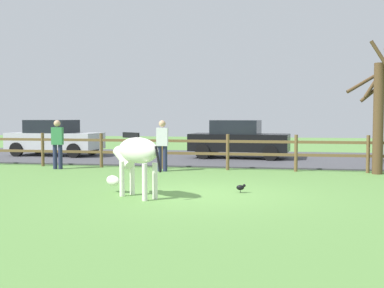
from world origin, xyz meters
The scene contains 10 objects.
ground_plane centered at (0.00, 0.00, 0.00)m, with size 60.00×60.00×0.00m, color #5B8C42.
parking_asphalt centered at (0.00, 9.30, 0.03)m, with size 28.00×7.40×0.05m, color #47474C.
paddock_fence centered at (-0.03, 5.00, 0.68)m, with size 22.05×0.11×1.18m.
bare_tree centered at (4.59, 4.81, 1.94)m, with size 1.38×1.40×4.02m.
zebra centered at (-1.40, -0.63, 0.93)m, with size 1.66×1.30×1.41m.
crow_on_grass centered at (0.80, 0.40, 0.13)m, with size 0.21×0.10×0.20m.
parked_car_black centered at (-0.03, 9.02, 0.84)m, with size 4.12×2.14×1.56m.
parked_car_silver centered at (-8.09, 8.80, 0.84)m, with size 4.10×2.08×1.56m.
visitor_left_of_tree centered at (-2.05, 4.24, 0.91)m, with size 0.38×0.26×1.64m.
visitor_right_of_tree centered at (-5.66, 4.24, 0.91)m, with size 0.39×0.28×1.64m.
Camera 1 is at (1.73, -10.53, 1.76)m, focal length 44.55 mm.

